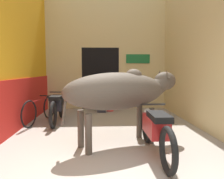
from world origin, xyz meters
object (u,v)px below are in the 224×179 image
plastic_stool (110,104)px  shopkeeper_seated (101,93)px  bicycle (40,110)px  motorcycle_far (58,106)px  cow (121,91)px  motorcycle_near (156,129)px

plastic_stool → shopkeeper_seated: bearing=-161.0°
bicycle → motorcycle_far: bearing=-0.1°
plastic_stool → cow: bearing=-89.2°
bicycle → plastic_stool: bearing=38.7°
motorcycle_near → motorcycle_far: size_ratio=1.04×
cow → shopkeeper_seated: size_ratio=1.95×
cow → plastic_stool: bearing=90.8°
motorcycle_near → plastic_stool: (-0.52, 3.71, -0.20)m
plastic_stool → motorcycle_near: bearing=-82.0°
motorcycle_far → bicycle: bearing=179.9°
plastic_stool → bicycle: bearing=-141.3°
cow → motorcycle_near: bearing=-48.7°
cow → bicycle: bearing=137.5°
bicycle → shopkeeper_seated: (1.54, 1.36, 0.28)m
motorcycle_near → shopkeeper_seated: bearing=102.4°
shopkeeper_seated → plastic_stool: shopkeeper_seated is taller
cow → bicycle: 2.61m
shopkeeper_seated → plastic_stool: 0.49m
plastic_stool → motorcycle_far: bearing=-133.6°
motorcycle_near → bicycle: 3.25m
shopkeeper_seated → bicycle: bearing=-138.6°
motorcycle_near → shopkeeper_seated: size_ratio=1.60×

